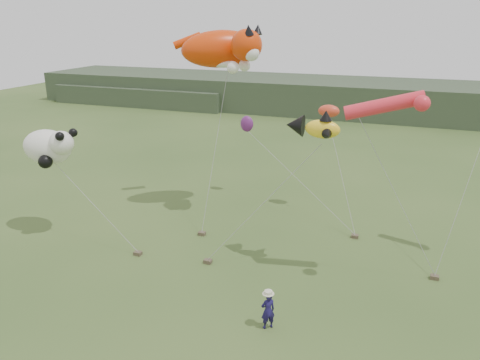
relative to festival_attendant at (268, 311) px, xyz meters
The scene contains 9 objects.
ground 1.73m from the festival_attendant, 140.85° to the left, with size 120.00×120.00×0.00m, color #385123.
headland 45.88m from the festival_attendant, 95.39° to the left, with size 90.00×13.00×4.00m.
festival_attendant is the anchor object (origin of this frame).
sandbag_anchors 6.23m from the festival_attendant, 108.32° to the left, with size 14.65×6.18×0.19m.
cat_kite 15.09m from the festival_attendant, 119.20° to the left, with size 6.12×4.36×2.60m.
fish_kite 8.20m from the festival_attendant, 86.96° to the left, with size 2.53×1.74×1.34m.
tube_kites 11.83m from the festival_attendant, 48.24° to the left, with size 9.14×5.84×2.59m.
panda_kite 14.85m from the festival_attendant, 162.64° to the left, with size 3.32×2.15×2.06m.
misc_kites 14.34m from the festival_attendant, 101.34° to the left, with size 6.60×1.69×2.31m.
Camera 1 is at (5.53, -15.88, 11.56)m, focal length 35.00 mm.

